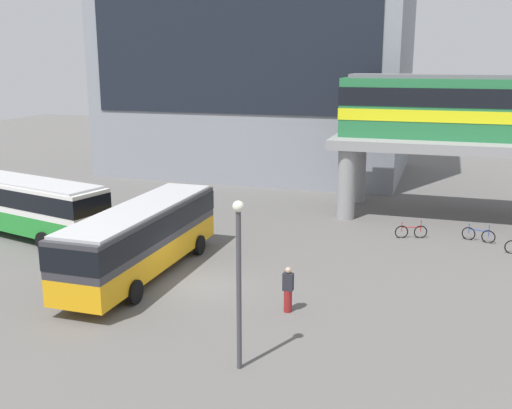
% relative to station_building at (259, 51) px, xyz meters
% --- Properties ---
extents(ground_plane, '(120.00, 120.00, 0.00)m').
position_rel_station_building_xyz_m(ground_plane, '(6.06, -17.89, -10.39)').
color(ground_plane, '#605E5B').
extents(station_building, '(24.92, 14.82, 20.76)m').
position_rel_station_building_xyz_m(station_building, '(0.00, 0.00, 0.00)').
color(station_building, gray).
rests_on(station_building, ground_plane).
extents(bus_main, '(2.80, 11.05, 3.22)m').
position_rel_station_building_xyz_m(bus_main, '(3.09, -27.46, -8.40)').
color(bus_main, orange).
rests_on(bus_main, ground_plane).
extents(bus_secondary, '(11.33, 5.20, 3.22)m').
position_rel_station_building_xyz_m(bus_secondary, '(-6.24, -23.81, -8.40)').
color(bus_secondary, '#268C33').
rests_on(bus_secondary, ground_plane).
extents(bicycle_red, '(1.72, 0.60, 1.04)m').
position_rel_station_building_xyz_m(bicycle_red, '(14.38, -17.70, -10.03)').
color(bicycle_red, black).
rests_on(bicycle_red, ground_plane).
extents(bicycle_blue, '(1.73, 0.59, 1.04)m').
position_rel_station_building_xyz_m(bicycle_blue, '(17.91, -17.23, -10.03)').
color(bicycle_blue, black).
rests_on(bicycle_blue, ground_plane).
extents(pedestrian_by_bike_rack, '(0.32, 0.40, 1.80)m').
position_rel_station_building_xyz_m(pedestrian_by_bike_rack, '(1.00, -17.11, -9.53)').
color(pedestrian_by_bike_rack, '#33663F').
rests_on(pedestrian_by_bike_rack, ground_plane).
extents(pedestrian_at_kerb, '(0.41, 0.32, 1.84)m').
position_rel_station_building_xyz_m(pedestrian_at_kerb, '(10.43, -29.44, -9.51)').
color(pedestrian_at_kerb, maroon).
rests_on(pedestrian_at_kerb, ground_plane).
extents(lamp_post, '(0.36, 0.36, 5.51)m').
position_rel_station_building_xyz_m(lamp_post, '(10.08, -34.19, -7.08)').
color(lamp_post, '#3F3F44').
rests_on(lamp_post, ground_plane).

